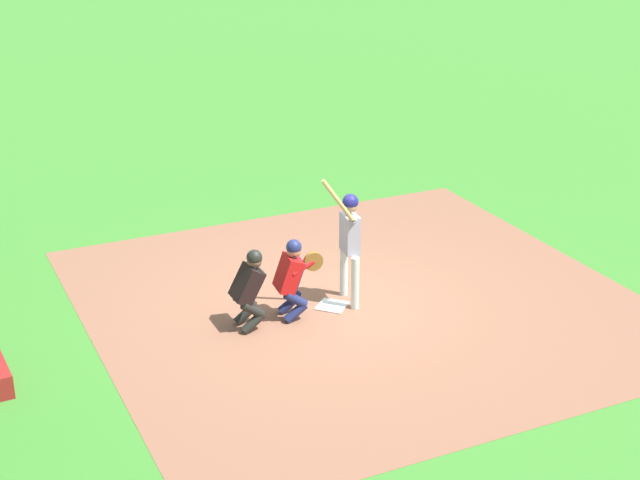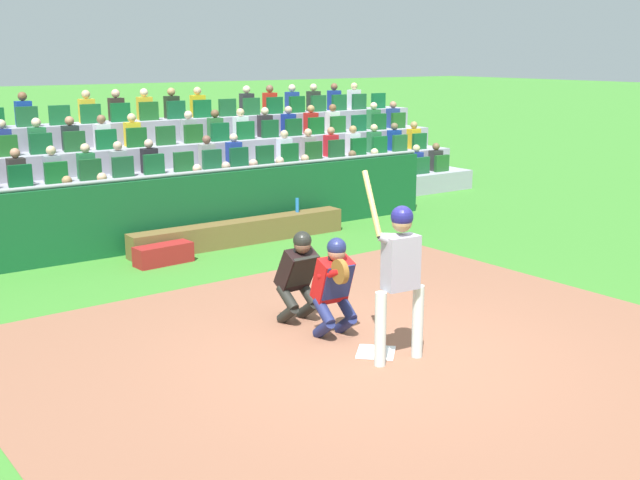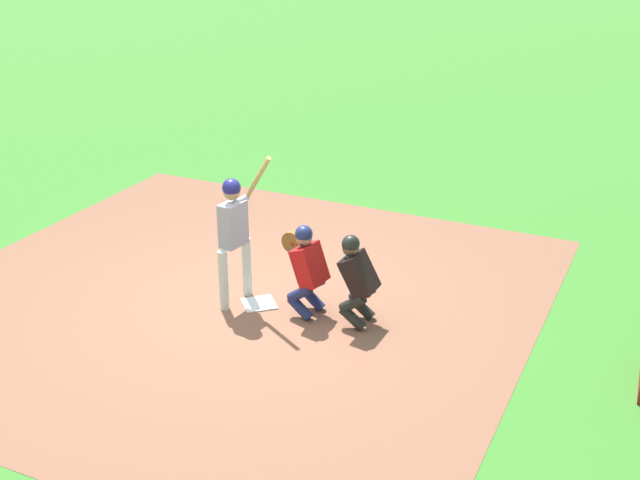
% 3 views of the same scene
% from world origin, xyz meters
% --- Properties ---
extents(ground_plane, '(160.00, 160.00, 0.00)m').
position_xyz_m(ground_plane, '(0.00, 0.00, 0.00)').
color(ground_plane, '#3C802C').
extents(infield_dirt_patch, '(8.60, 8.69, 0.01)m').
position_xyz_m(infield_dirt_patch, '(0.00, 0.50, 0.00)').
color(infield_dirt_patch, '#8B5842').
rests_on(infield_dirt_patch, ground_plane).
extents(home_plate_marker, '(0.62, 0.62, 0.02)m').
position_xyz_m(home_plate_marker, '(0.00, 0.00, 0.02)').
color(home_plate_marker, white).
rests_on(home_plate_marker, infield_dirt_patch).
extents(batter_at_plate, '(0.66, 0.68, 2.17)m').
position_xyz_m(batter_at_plate, '(-0.06, 0.32, 1.14)').
color(batter_at_plate, silver).
rests_on(batter_at_plate, ground_plane).
extents(catcher_crouching, '(0.49, 0.72, 1.30)m').
position_xyz_m(catcher_crouching, '(0.09, -0.71, 0.72)').
color(catcher_crouching, navy).
rests_on(catcher_crouching, ground_plane).
extents(home_plate_umpire, '(0.47, 0.49, 1.27)m').
position_xyz_m(home_plate_umpire, '(0.15, -1.42, 0.69)').
color(home_plate_umpire, black).
rests_on(home_plate_umpire, ground_plane).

